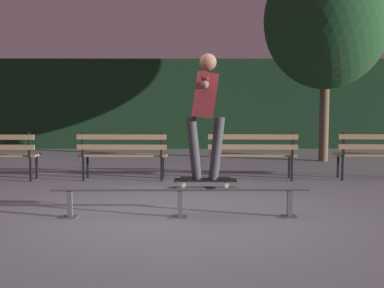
{
  "coord_description": "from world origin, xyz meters",
  "views": [
    {
      "loc": [
        0.09,
        -6.29,
        1.5
      ],
      "look_at": [
        0.16,
        0.81,
        0.85
      ],
      "focal_mm": 47.8,
      "sensor_mm": 36.0,
      "label": 1
    }
  ],
  "objects": [
    {
      "name": "ground_plane",
      "position": [
        0.0,
        0.0,
        0.0
      ],
      "size": [
        90.0,
        90.0,
        0.0
      ],
      "primitive_type": "plane",
      "color": "slate"
    },
    {
      "name": "tree_far_right",
      "position": [
        3.32,
        5.72,
        3.27
      ],
      "size": [
        2.89,
        2.89,
        4.87
      ],
      "color": "brown",
      "rests_on": "ground"
    },
    {
      "name": "skateboard",
      "position": [
        0.32,
        0.01,
        0.46
      ],
      "size": [
        0.79,
        0.24,
        0.09
      ],
      "color": "black",
      "rests_on": "grind_rail"
    },
    {
      "name": "park_bench_rightmost",
      "position": [
        3.6,
        2.87,
        0.54
      ],
      "size": [
        1.62,
        0.48,
        0.88
      ],
      "color": "black",
      "rests_on": "ground"
    },
    {
      "name": "park_bench_left_center",
      "position": [
        -1.07,
        2.87,
        0.54
      ],
      "size": [
        1.62,
        0.48,
        0.88
      ],
      "color": "black",
      "rests_on": "ground"
    },
    {
      "name": "hedge_backdrop",
      "position": [
        0.0,
        9.21,
        1.31
      ],
      "size": [
        24.0,
        1.2,
        2.62
      ],
      "primitive_type": "cube",
      "color": "black",
      "rests_on": "ground"
    },
    {
      "name": "skateboarder",
      "position": [
        0.32,
        0.01,
        1.4
      ],
      "size": [
        0.62,
        1.41,
        1.56
      ],
      "color": "black",
      "rests_on": "skateboard"
    },
    {
      "name": "park_bench_right_center",
      "position": [
        1.27,
        2.87,
        0.54
      ],
      "size": [
        1.62,
        0.48,
        0.88
      ],
      "color": "black",
      "rests_on": "ground"
    },
    {
      "name": "grind_rail",
      "position": [
        -0.0,
        0.01,
        0.29
      ],
      "size": [
        3.24,
        0.18,
        0.39
      ],
      "color": "#47474C",
      "rests_on": "ground"
    }
  ]
}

